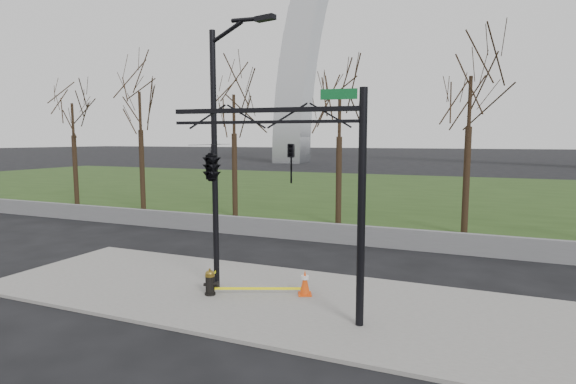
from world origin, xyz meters
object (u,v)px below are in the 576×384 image
at_px(fire_hydrant, 210,283).
at_px(traffic_cone, 305,282).
at_px(street_light, 220,142).
at_px(traffic_signal_mast, 238,163).

bearing_deg(fire_hydrant, traffic_cone, 7.73).
bearing_deg(street_light, traffic_signal_mast, -33.60).
distance_m(street_light, traffic_signal_mast, 2.17).
xyz_separation_m(street_light, traffic_signal_mast, (1.46, -1.50, -0.55)).
distance_m(traffic_cone, street_light, 4.97).
bearing_deg(traffic_cone, street_light, -170.18).
distance_m(fire_hydrant, street_light, 4.27).
bearing_deg(traffic_cone, traffic_signal_mast, -120.46).
bearing_deg(traffic_signal_mast, street_light, 127.44).
xyz_separation_m(traffic_cone, street_light, (-2.61, -0.45, 4.21)).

